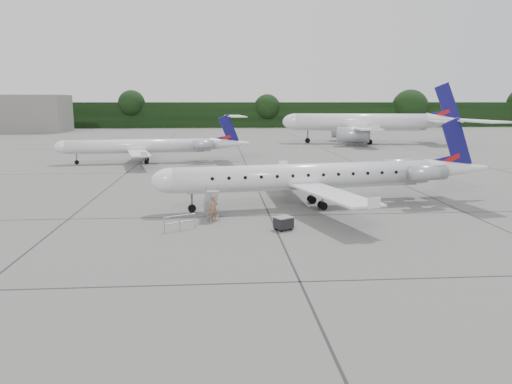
{
  "coord_description": "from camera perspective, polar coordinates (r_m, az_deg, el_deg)",
  "views": [
    {
      "loc": [
        -8.63,
        -31.69,
        8.35
      ],
      "look_at": [
        -6.09,
        1.35,
        2.3
      ],
      "focal_mm": 35.0,
      "sensor_mm": 36.0,
      "label": 1
    }
  ],
  "objects": [
    {
      "name": "safety_railing",
      "position": [
        33.04,
        -8.7,
        -3.52
      ],
      "size": [
        1.95,
        1.15,
        1.0
      ],
      "primitive_type": null,
      "rotation": [
        0.0,
        0.0,
        0.52
      ],
      "color": "gray",
      "rests_on": "ground"
    },
    {
      "name": "main_regional_jet",
      "position": [
        39.68,
        5.76,
        3.23
      ],
      "size": [
        29.73,
        23.42,
        6.93
      ],
      "primitive_type": null,
      "rotation": [
        0.0,
        0.0,
        0.16
      ],
      "color": "silver",
      "rests_on": "ground"
    },
    {
      "name": "baggage_cart",
      "position": [
        32.85,
        3.17,
        -3.55
      ],
      "size": [
        1.37,
        1.28,
        0.94
      ],
      "primitive_type": null,
      "rotation": [
        0.0,
        0.0,
        0.48
      ],
      "color": "black",
      "rests_on": "ground"
    },
    {
      "name": "airstair",
      "position": [
        36.18,
        -5.18,
        -1.28
      ],
      "size": [
        1.18,
        2.3,
        2.17
      ],
      "primitive_type": null,
      "rotation": [
        0.0,
        0.0,
        0.16
      ],
      "color": "silver",
      "rests_on": "ground"
    },
    {
      "name": "passenger",
      "position": [
        35.0,
        -4.89,
        -1.91
      ],
      "size": [
        0.79,
        0.64,
        1.89
      ],
      "primitive_type": "imported",
      "rotation": [
        0.0,
        0.0,
        0.31
      ],
      "color": "brown",
      "rests_on": "ground"
    },
    {
      "name": "ground",
      "position": [
        33.89,
        10.53,
        -4.1
      ],
      "size": [
        320.0,
        320.0,
        0.0
      ],
      "primitive_type": "plane",
      "color": "slate",
      "rests_on": "ground"
    },
    {
      "name": "treeline",
      "position": [
        161.98,
        -1.35,
        8.81
      ],
      "size": [
        260.0,
        4.0,
        8.0
      ],
      "primitive_type": "cube",
      "color": "black",
      "rests_on": "ground"
    },
    {
      "name": "bg_narrowbody",
      "position": [
        102.17,
        11.85,
        8.75
      ],
      "size": [
        36.0,
        28.3,
        11.78
      ],
      "primitive_type": null,
      "rotation": [
        0.0,
        0.0,
        -0.15
      ],
      "color": "silver",
      "rests_on": "ground"
    },
    {
      "name": "bg_regional_left",
      "position": [
        69.84,
        -13.21,
        5.88
      ],
      "size": [
        26.41,
        20.27,
        6.47
      ],
      "primitive_type": null,
      "rotation": [
        0.0,
        0.0,
        0.11
      ],
      "color": "silver",
      "rests_on": "ground"
    }
  ]
}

